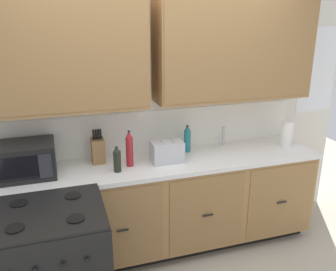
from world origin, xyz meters
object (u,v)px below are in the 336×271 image
stove_range (54,270)px  knife_block (98,150)px  toaster (167,152)px  bottle_teal (187,139)px  microwave (24,160)px  bottle_dark (117,159)px  bottle_red (129,149)px  paper_towel_roll (287,134)px

stove_range → knife_block: 1.07m
toaster → bottle_teal: bottle_teal is taller
stove_range → toaster: bearing=30.6°
microwave → knife_block: (0.60, 0.11, -0.02)m
stove_range → bottle_dark: 0.96m
bottle_red → bottle_teal: size_ratio=1.23×
toaster → bottle_dark: bearing=-170.4°
microwave → paper_towel_roll: bearing=-0.9°
stove_range → bottle_teal: 1.63m
microwave → toaster: size_ratio=1.71×
microwave → paper_towel_roll: microwave is taller
paper_towel_roll → bottle_dark: size_ratio=1.17×
paper_towel_roll → bottle_red: size_ratio=0.81×
microwave → bottle_teal: size_ratio=1.82×
knife_block → paper_towel_roll: bearing=-4.6°
knife_block → bottle_teal: knife_block is taller
stove_range → paper_towel_roll: 2.46m
stove_range → paper_towel_roll: paper_towel_roll is taller
microwave → toaster: 1.19m
bottle_dark → bottle_teal: size_ratio=0.85×
paper_towel_roll → toaster: bearing=-178.9°
paper_towel_roll → bottle_red: bearing=-179.5°
paper_towel_roll → stove_range: bearing=-164.6°
paper_towel_roll → bottle_red: bottle_red is taller
stove_range → bottle_red: (0.69, 0.62, 0.61)m
bottle_dark → knife_block: bearing=116.5°
bottle_red → bottle_teal: bearing=16.2°
knife_block → paper_towel_roll: (1.86, -0.15, 0.01)m
stove_range → toaster: (1.03, 0.61, 0.55)m
stove_range → microwave: (-0.16, 0.67, 0.59)m
stove_range → knife_block: knife_block is taller
bottle_teal → bottle_dark: bearing=-160.1°
toaster → bottle_red: size_ratio=0.87×
microwave → bottle_teal: microwave is taller
toaster → bottle_teal: bearing=35.1°
bottle_red → stove_range: bearing=-138.3°
microwave → paper_towel_roll: 2.46m
stove_range → paper_towel_roll: size_ratio=3.65×
toaster → paper_towel_roll: bearing=1.1°
knife_block → bottle_red: 0.30m
toaster → bottle_teal: (0.26, 0.18, 0.03)m
microwave → paper_towel_roll: (2.46, -0.04, -0.01)m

